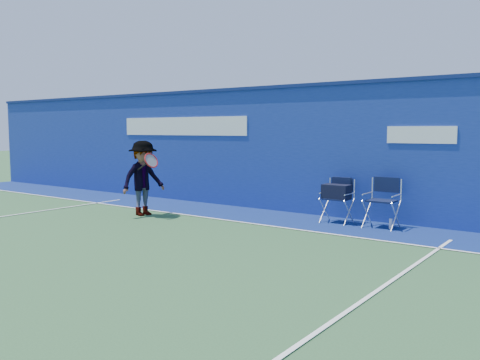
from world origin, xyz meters
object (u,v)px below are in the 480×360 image
Objects in this scene: tennis_player at (143,178)px; water_bottle at (391,224)px; directors_chair_left at (337,204)px; directors_chair_right at (382,212)px.

water_bottle is at bearing 18.34° from tennis_player.
tennis_player is at bearing -156.45° from directors_chair_left.
water_bottle is at bearing -15.06° from directors_chair_right.
tennis_player reaches higher than water_bottle.
directors_chair_right is at bearing 164.94° from water_bottle.
tennis_player is (-5.29, -1.76, 0.77)m from water_bottle.
tennis_player is (-5.07, -1.81, 0.56)m from directors_chair_right.
tennis_player is at bearing -160.33° from directors_chair_right.
directors_chair_right is 4.67× the size of water_bottle.
directors_chair_right is 0.58× the size of tennis_player.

